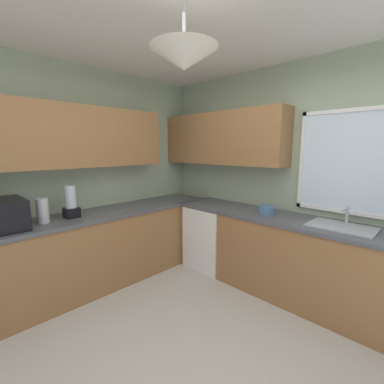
% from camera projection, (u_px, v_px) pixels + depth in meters
% --- Properties ---
extents(ground_plane, '(8.69, 8.69, 0.00)m').
position_uv_depth(ground_plane, '(185.00, 366.00, 2.03)').
color(ground_plane, '#B7B2A8').
extents(room_shell, '(4.07, 3.81, 2.71)m').
position_uv_depth(room_shell, '(169.00, 129.00, 2.70)').
color(room_shell, '#9EAD8E').
rests_on(room_shell, ground_plane).
extents(counter_run_left, '(0.65, 3.42, 0.91)m').
position_uv_depth(counter_run_left, '(88.00, 252.00, 3.11)').
color(counter_run_left, olive).
rests_on(counter_run_left, ground_plane).
extents(counter_run_back, '(3.16, 0.65, 0.91)m').
position_uv_depth(counter_run_back, '(298.00, 260.00, 2.89)').
color(counter_run_back, olive).
rests_on(counter_run_back, ground_plane).
extents(dishwasher, '(0.60, 0.60, 0.86)m').
position_uv_depth(dishwasher, '(212.00, 237.00, 3.71)').
color(dishwasher, white).
rests_on(dishwasher, ground_plane).
extents(microwave, '(0.48, 0.36, 0.29)m').
position_uv_depth(microwave, '(2.00, 215.00, 2.46)').
color(microwave, black).
rests_on(microwave, counter_run_left).
extents(kettle, '(0.11, 0.11, 0.26)m').
position_uv_depth(kettle, '(43.00, 211.00, 2.68)').
color(kettle, '#B7B7BC').
rests_on(kettle, counter_run_left).
extents(sink_assembly, '(0.58, 0.40, 0.19)m').
position_uv_depth(sink_assembly, '(342.00, 226.00, 2.55)').
color(sink_assembly, '#9EA0A5').
rests_on(sink_assembly, counter_run_back).
extents(bowl, '(0.19, 0.19, 0.09)m').
position_uv_depth(bowl, '(267.00, 210.00, 3.09)').
color(bowl, '#4C7099').
rests_on(bowl, counter_run_back).
extents(blender_appliance, '(0.15, 0.15, 0.36)m').
position_uv_depth(blender_appliance, '(71.00, 203.00, 2.90)').
color(blender_appliance, black).
rests_on(blender_appliance, counter_run_left).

